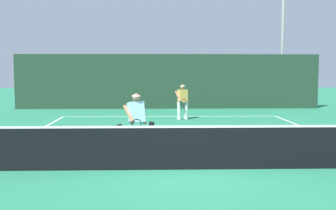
{
  "coord_description": "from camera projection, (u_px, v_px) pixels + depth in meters",
  "views": [
    {
      "loc": [
        -0.72,
        -9.6,
        2.38
      ],
      "look_at": [
        -0.25,
        5.79,
        1.0
      ],
      "focal_mm": 44.84,
      "sensor_mm": 36.0,
      "label": 1
    }
  ],
  "objects": [
    {
      "name": "tennis_ball",
      "position": [
        144.0,
        137.0,
        14.21
      ],
      "size": [
        0.07,
        0.07,
        0.07
      ],
      "primitive_type": "sphere",
      "color": "#D1E033",
      "rests_on": "ground_plane"
    },
    {
      "name": "court_line_service",
      "position": [
        174.0,
        129.0,
        16.27
      ],
      "size": [
        8.45,
        0.1,
        0.01
      ],
      "primitive_type": "cube",
      "color": "white",
      "rests_on": "ground_plane"
    },
    {
      "name": "ground_plane",
      "position": [
        186.0,
        170.0,
        9.79
      ],
      "size": [
        80.0,
        80.0,
        0.0
      ],
      "primitive_type": "plane",
      "color": "#267B55"
    },
    {
      "name": "tennis_net",
      "position": [
        186.0,
        147.0,
        9.74
      ],
      "size": [
        11.35,
        0.09,
        1.08
      ],
      "color": "#1E4723",
      "rests_on": "ground_plane"
    },
    {
      "name": "court_line_centre",
      "position": [
        179.0,
        144.0,
        12.97
      ],
      "size": [
        0.1,
        6.4,
        0.01
      ],
      "primitive_type": "cube",
      "color": "white",
      "rests_on": "ground_plane"
    },
    {
      "name": "light_pole",
      "position": [
        283.0,
        21.0,
        25.53
      ],
      "size": [
        0.55,
        0.44,
        8.7
      ],
      "color": "#9EA39E",
      "rests_on": "ground_plane"
    },
    {
      "name": "back_fence_windscreen",
      "position": [
        168.0,
        82.0,
        24.18
      ],
      "size": [
        17.54,
        0.12,
        3.15
      ],
      "primitive_type": "cube",
      "color": "#1F3928",
      "rests_on": "ground_plane"
    },
    {
      "name": "player_near",
      "position": [
        136.0,
        120.0,
        11.76
      ],
      "size": [
        1.11,
        1.09,
        1.66
      ],
      "rotation": [
        0.0,
        0.0,
        3.66
      ],
      "color": "black",
      "rests_on": "ground_plane"
    },
    {
      "name": "court_line_baseline_far",
      "position": [
        170.0,
        116.0,
        20.43
      ],
      "size": [
        10.36,
        0.1,
        0.01
      ],
      "primitive_type": "cube",
      "color": "white",
      "rests_on": "ground_plane"
    },
    {
      "name": "player_far",
      "position": [
        183.0,
        100.0,
        19.14
      ],
      "size": [
        0.68,
        0.93,
        1.61
      ],
      "rotation": [
        0.0,
        0.0,
        3.6
      ],
      "color": "silver",
      "rests_on": "ground_plane"
    }
  ]
}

